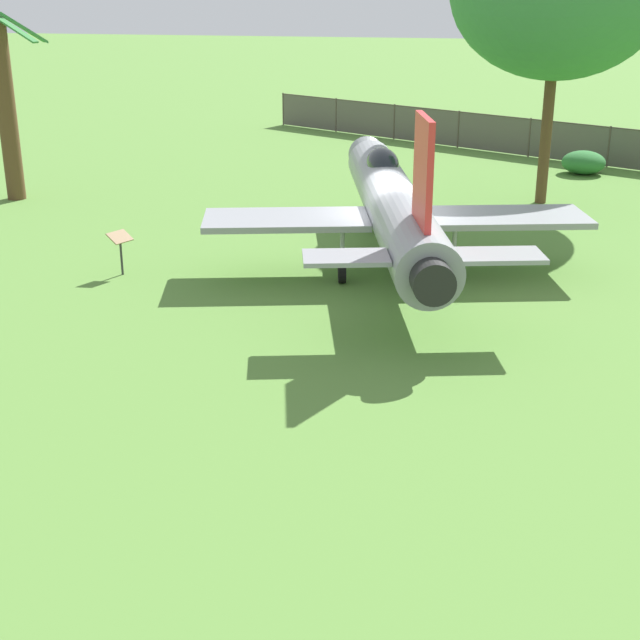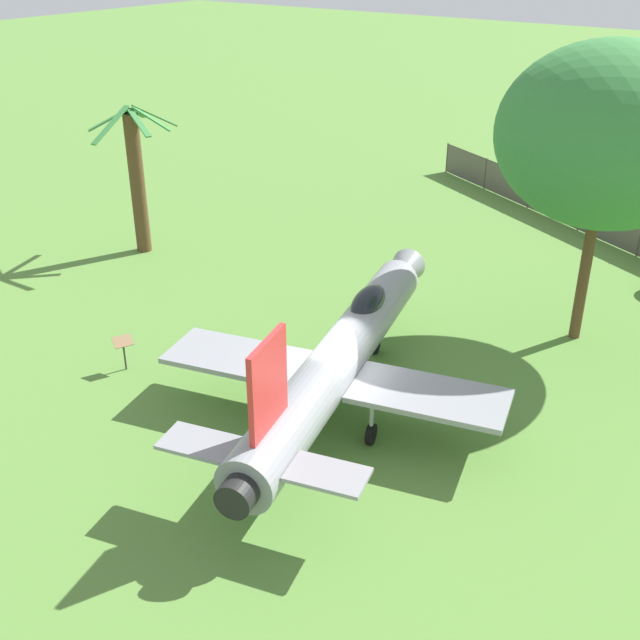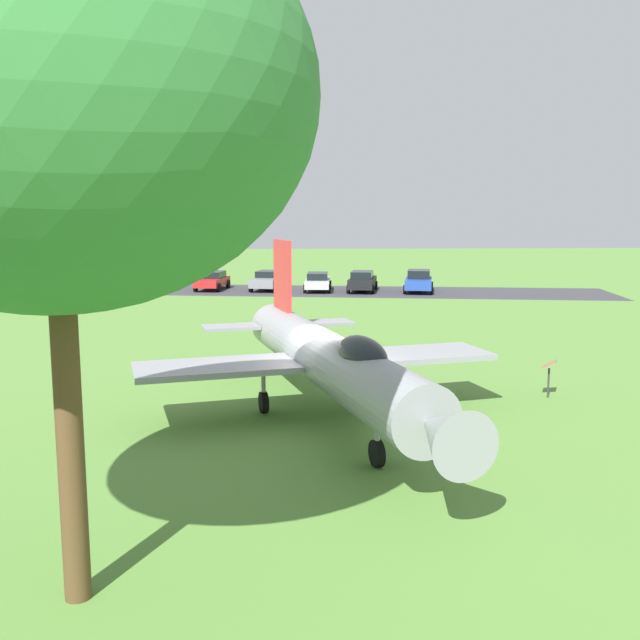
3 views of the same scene
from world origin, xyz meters
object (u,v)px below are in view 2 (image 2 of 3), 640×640
at_px(display_jet, 342,353).
at_px(info_plaque, 123,346).
at_px(palm_tree, 137,180).
at_px(shade_tree, 608,136).

bearing_deg(display_jet, info_plaque, 94.92).
distance_m(display_jet, palm_tree, 14.87).
distance_m(shade_tree, palm_tree, 18.71).
bearing_deg(display_jet, shade_tree, -41.16).
xyz_separation_m(display_jet, info_plaque, (6.76, 2.31, -0.87)).
bearing_deg(info_plaque, display_jet, -161.14).
distance_m(shade_tree, info_plaque, 16.36).
xyz_separation_m(display_jet, shade_tree, (-4.21, -8.18, 5.23)).
bearing_deg(palm_tree, shade_tree, -170.57).
height_order(shade_tree, palm_tree, shade_tree).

